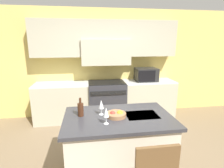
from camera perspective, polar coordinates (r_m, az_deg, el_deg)
The scene contains 9 objects.
back_cabinetry at distance 4.44m, azimuth -2.22°, elevation 9.67°, with size 10.00×0.46×2.70m.
back_counter at distance 4.42m, azimuth -1.73°, elevation -5.29°, with size 3.46×0.62×0.93m.
range_stove at distance 4.40m, azimuth -1.70°, elevation -5.31°, with size 0.89×0.70×0.94m.
microwave at distance 4.48m, azimuth 11.07°, elevation 3.03°, with size 0.54×0.41×0.33m.
kitchen_island at distance 2.63m, azimuth 2.03°, elevation -19.53°, with size 1.47×0.93×0.91m.
wine_bottle at distance 2.43m, azimuth -10.23°, elevation -8.08°, with size 0.08×0.08×0.26m.
wine_glass_near at distance 2.15m, azimuth -1.92°, elevation -9.35°, with size 0.07×0.07×0.22m.
wine_glass_far at distance 2.42m, azimuth -3.55°, elevation -6.73°, with size 0.07×0.07×0.22m.
fruit_bowl at distance 2.40m, azimuth 1.42°, elevation -9.90°, with size 0.27×0.27×0.09m.
Camera 1 is at (-0.48, -2.23, 1.90)m, focal length 28.00 mm.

